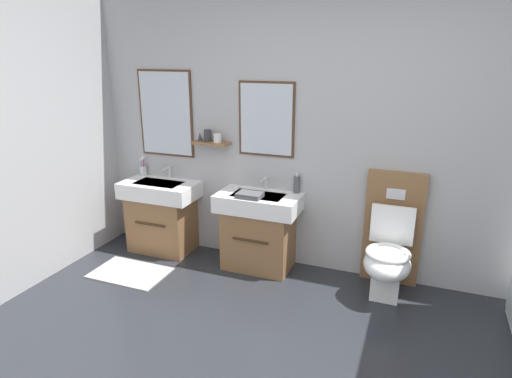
{
  "coord_description": "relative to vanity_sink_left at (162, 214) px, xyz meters",
  "views": [
    {
      "loc": [
        0.68,
        -1.68,
        1.94
      ],
      "look_at": [
        -0.66,
        1.75,
        0.77
      ],
      "focal_mm": 30.29,
      "sensor_mm": 36.0,
      "label": 1
    }
  ],
  "objects": [
    {
      "name": "tap_on_right_sink",
      "position": [
        1.05,
        0.16,
        0.41
      ],
      "size": [
        0.03,
        0.13,
        0.11
      ],
      "color": "silver",
      "rests_on": "vanity_sink_right"
    },
    {
      "name": "vanity_sink_right",
      "position": [
        1.05,
        0.0,
        0.0
      ],
      "size": [
        0.75,
        0.45,
        0.72
      ],
      "color": "brown",
      "rests_on": "ground"
    },
    {
      "name": "wall_back",
      "position": [
        1.67,
        0.25,
        0.91
      ],
      "size": [
        4.9,
        0.27,
        2.59
      ],
      "color": "#A8A8AA",
      "rests_on": "ground"
    },
    {
      "name": "folded_hand_towel",
      "position": [
        1.01,
        -0.13,
        0.36
      ],
      "size": [
        0.22,
        0.16,
        0.04
      ],
      "primitive_type": "cube",
      "color": "#47474C",
      "rests_on": "vanity_sink_right"
    },
    {
      "name": "bath_mat",
      "position": [
        -0.0,
        -0.58,
        -0.38
      ],
      "size": [
        0.68,
        0.44,
        0.01
      ],
      "primitive_type": "cube",
      "color": "#9E9993",
      "rests_on": "ground"
    },
    {
      "name": "vanity_sink_left",
      "position": [
        0.0,
        0.0,
        0.0
      ],
      "size": [
        0.75,
        0.45,
        0.72
      ],
      "color": "brown",
      "rests_on": "ground"
    },
    {
      "name": "toothbrush_cup",
      "position": [
        -0.3,
        0.15,
        0.39
      ],
      "size": [
        0.07,
        0.07,
        0.21
      ],
      "color": "silver",
      "rests_on": "vanity_sink_left"
    },
    {
      "name": "soap_dispenser",
      "position": [
        1.35,
        0.16,
        0.42
      ],
      "size": [
        0.06,
        0.06,
        0.19
      ],
      "color": "#4C4C51",
      "rests_on": "vanity_sink_right"
    },
    {
      "name": "toilet",
      "position": [
        2.21,
        -0.01,
        -0.01
      ],
      "size": [
        0.48,
        0.62,
        1.0
      ],
      "color": "brown",
      "rests_on": "ground"
    },
    {
      "name": "tap_on_left_sink",
      "position": [
        -0.0,
        0.16,
        0.41
      ],
      "size": [
        0.03,
        0.13,
        0.11
      ],
      "color": "silver",
      "rests_on": "vanity_sink_left"
    }
  ]
}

